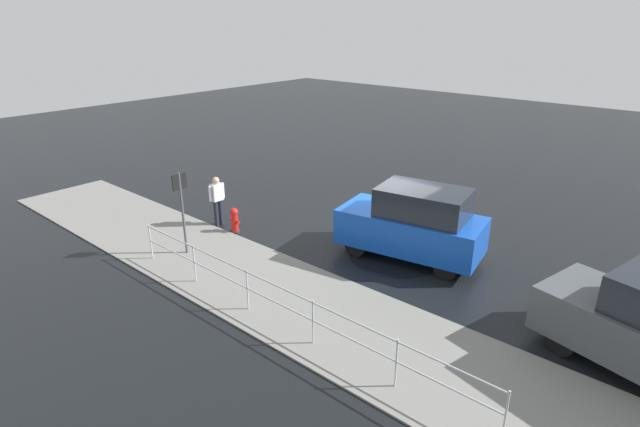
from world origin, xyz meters
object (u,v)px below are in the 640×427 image
object	(u,v)px
pedestrian	(217,197)
sign_post	(182,202)
fire_hydrant	(235,220)
moving_hatchback	(414,223)

from	to	relation	value
pedestrian	sign_post	bearing A→B (deg)	116.65
sign_post	fire_hydrant	bearing A→B (deg)	-86.18
fire_hydrant	sign_post	size ratio (longest dim) A/B	0.33
moving_hatchback	fire_hydrant	world-z (taller)	moving_hatchback
moving_hatchback	pedestrian	distance (m)	6.27
moving_hatchback	fire_hydrant	bearing A→B (deg)	22.16
sign_post	moving_hatchback	bearing A→B (deg)	-141.42
fire_hydrant	sign_post	xyz separation A→B (m)	(-0.13, 1.89, 1.18)
moving_hatchback	pedestrian	xyz separation A→B (m)	(5.93, 2.03, -0.07)
fire_hydrant	pedestrian	bearing A→B (deg)	-3.06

